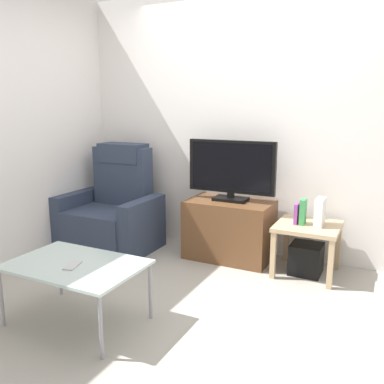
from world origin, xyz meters
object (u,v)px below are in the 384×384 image
coffee_table (76,267)px  cell_phone (72,266)px  television (231,169)px  tv_stand (229,229)px  game_console (320,212)px  subwoofer_box (306,259)px  book_leftmost (297,214)px  recliner_armchair (113,212)px  side_table (308,232)px  book_middle (303,212)px

coffee_table → cell_phone: 0.06m
television → coffee_table: television is taller
tv_stand → game_console: bearing=-3.4°
subwoofer_box → coffee_table: (-1.24, -1.56, 0.27)m
book_leftmost → game_console: game_console is taller
game_console → coffee_table: size_ratio=0.27×
recliner_armchair → subwoofer_box: (2.00, 0.16, -0.24)m
side_table → cell_phone: 2.02m
subwoofer_box → coffee_table: coffee_table is taller
subwoofer_box → book_leftmost: size_ratio=1.49×
side_table → book_leftmost: 0.19m
tv_stand → book_leftmost: size_ratio=4.48×
television → book_middle: (0.71, -0.10, -0.31)m
side_table → coffee_table: (-1.24, -1.56, 0.02)m
side_table → recliner_armchair: bearing=-175.4°
book_middle → subwoofer_box: bearing=22.9°
tv_stand → side_table: tv_stand is taller
television → cell_phone: (-0.46, -1.69, -0.45)m
television → recliner_armchair: bearing=-169.1°
book_middle → game_console: size_ratio=0.94×
television → subwoofer_box: bearing=-6.0°
subwoofer_box → cell_phone: bearing=-127.3°
side_table → book_middle: size_ratio=2.40×
book_middle → tv_stand: bearing=173.5°
tv_stand → subwoofer_box: (0.76, -0.06, -0.15)m
subwoofer_box → book_middle: size_ratio=1.21×
recliner_armchair → game_console: bearing=6.1°
side_table → coffee_table: side_table is taller
book_leftmost → coffee_table: 1.93m
television → book_leftmost: bearing=-8.6°
side_table → coffee_table: size_ratio=0.60×
coffee_table → cell_phone: size_ratio=6.00×
tv_stand → book_middle: 0.77m
tv_stand → television: size_ratio=0.95×
tv_stand → book_middle: size_ratio=3.63×
game_console → coffee_table: (-1.33, -1.57, -0.17)m
book_middle → cell_phone: size_ratio=1.50×
side_table → book_leftmost: (-0.10, -0.02, 0.16)m
tv_stand → subwoofer_box: bearing=-4.6°
side_table → cell_phone: bearing=-127.3°
subwoofer_box → book_leftmost: book_leftmost is taller
subwoofer_box → tv_stand: bearing=175.4°
subwoofer_box → book_middle: (-0.05, -0.02, 0.43)m
television → cell_phone: bearing=-105.4°
recliner_armchair → book_leftmost: (1.90, 0.14, 0.17)m
recliner_armchair → subwoofer_box: bearing=6.1°
subwoofer_box → television: bearing=174.0°
side_table → subwoofer_box: 0.25m
television → recliner_armchair: size_ratio=0.80×
television → book_middle: 0.79m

